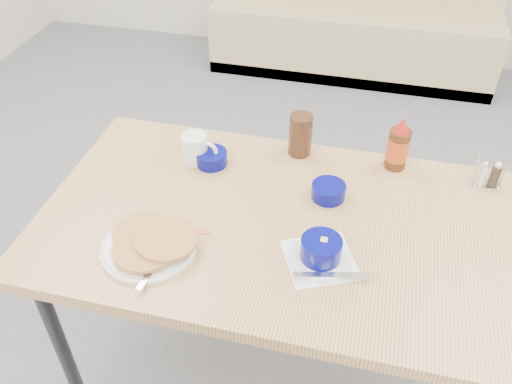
% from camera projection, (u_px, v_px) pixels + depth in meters
% --- Properties ---
extents(booth_bench, '(1.90, 0.56, 1.22)m').
position_uv_depth(booth_bench, '(355.00, 18.00, 3.70)').
color(booth_bench, tan).
rests_on(booth_bench, ground).
extents(dining_table, '(1.40, 0.80, 0.76)m').
position_uv_depth(dining_table, '(281.00, 236.00, 1.60)').
color(dining_table, tan).
rests_on(dining_table, ground).
extents(pancake_plate, '(0.27, 0.28, 0.05)m').
position_uv_depth(pancake_plate, '(150.00, 243.00, 1.46)').
color(pancake_plate, white).
rests_on(pancake_plate, dining_table).
extents(coffee_mug, '(0.12, 0.08, 0.10)m').
position_uv_depth(coffee_mug, '(196.00, 148.00, 1.75)').
color(coffee_mug, white).
rests_on(coffee_mug, dining_table).
extents(grits_setting, '(0.26, 0.24, 0.08)m').
position_uv_depth(grits_setting, '(321.00, 252.00, 1.42)').
color(grits_setting, white).
rests_on(grits_setting, dining_table).
extents(creamer_bowl, '(0.10, 0.10, 0.05)m').
position_uv_depth(creamer_bowl, '(212.00, 158.00, 1.75)').
color(creamer_bowl, '#040765').
rests_on(creamer_bowl, dining_table).
extents(butter_bowl, '(0.10, 0.10, 0.05)m').
position_uv_depth(butter_bowl, '(328.00, 191.00, 1.62)').
color(butter_bowl, '#040765').
rests_on(butter_bowl, dining_table).
extents(amber_tumbler, '(0.10, 0.10, 0.14)m').
position_uv_depth(amber_tumbler, '(300.00, 135.00, 1.77)').
color(amber_tumbler, '#392012').
rests_on(amber_tumbler, dining_table).
extents(condiment_caddy, '(0.09, 0.06, 0.10)m').
position_uv_depth(condiment_caddy, '(488.00, 175.00, 1.66)').
color(condiment_caddy, silver).
rests_on(condiment_caddy, dining_table).
extents(syrup_bottle, '(0.07, 0.07, 0.18)m').
position_uv_depth(syrup_bottle, '(398.00, 146.00, 1.70)').
color(syrup_bottle, '#47230F').
rests_on(syrup_bottle, dining_table).
extents(sugar_wrapper, '(0.05, 0.04, 0.00)m').
position_uv_depth(sugar_wrapper, '(204.00, 231.00, 1.52)').
color(sugar_wrapper, '#F35C51').
rests_on(sugar_wrapper, dining_table).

